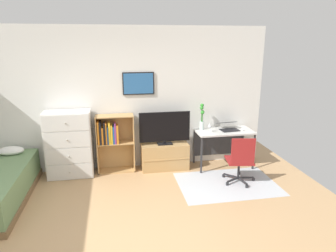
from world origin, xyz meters
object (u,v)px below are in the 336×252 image
(office_chair, at_px, (241,159))
(laptop, at_px, (228,126))
(bookshelf, at_px, (112,139))
(bamboo_vase, at_px, (202,117))
(television, at_px, (165,128))
(dresser, at_px, (69,144))
(wine_glass, at_px, (210,125))
(desk, at_px, (222,136))
(computer_mouse, at_px, (242,130))
(tv_stand, at_px, (165,156))

(office_chair, relative_size, laptop, 2.08)
(bookshelf, relative_size, bamboo_vase, 2.14)
(television, bearing_deg, dresser, 179.76)
(laptop, relative_size, wine_glass, 2.29)
(desk, bearing_deg, computer_mouse, -21.68)
(dresser, distance_m, tv_stand, 1.80)
(computer_mouse, bearing_deg, tv_stand, 174.22)
(dresser, distance_m, wine_glass, 2.62)
(dresser, relative_size, laptop, 2.96)
(laptop, xyz_separation_m, wine_glass, (-0.42, -0.12, 0.07))
(bookshelf, xyz_separation_m, office_chair, (2.17, -0.94, -0.19))
(wine_glass, bearing_deg, tv_stand, 169.84)
(tv_stand, xyz_separation_m, laptop, (1.26, -0.04, 0.55))
(bookshelf, height_order, desk, bookshelf)
(bamboo_vase, distance_m, wine_glass, 0.26)
(office_chair, xyz_separation_m, wine_glass, (-0.34, 0.74, 0.42))
(office_chair, bearing_deg, tv_stand, 151.91)
(dresser, height_order, wine_glass, dresser)
(dresser, xyz_separation_m, wine_glass, (2.60, -0.14, 0.26))
(television, xyz_separation_m, bamboo_vase, (0.75, 0.09, 0.16))
(bamboo_vase, relative_size, wine_glass, 2.85)
(office_chair, distance_m, laptop, 0.93)
(bamboo_vase, bearing_deg, dresser, -178.11)
(computer_mouse, relative_size, wine_glass, 0.58)
(bookshelf, height_order, tv_stand, bookshelf)
(tv_stand, bearing_deg, television, -90.00)
(tv_stand, height_order, bamboo_vase, bamboo_vase)
(tv_stand, distance_m, computer_mouse, 1.60)
(desk, bearing_deg, television, -179.57)
(dresser, relative_size, computer_mouse, 11.73)
(television, relative_size, office_chair, 1.13)
(tv_stand, height_order, desk, desk)
(television, relative_size, desk, 0.88)
(office_chair, bearing_deg, bookshelf, 165.60)
(dresser, bearing_deg, office_chair, -16.63)
(office_chair, distance_m, wine_glass, 0.91)
(television, bearing_deg, desk, 0.43)
(dresser, height_order, bookshelf, dresser)
(bookshelf, distance_m, wine_glass, 1.86)
(bookshelf, height_order, laptop, bookshelf)
(bamboo_vase, bearing_deg, laptop, -11.50)
(tv_stand, bearing_deg, wine_glass, -10.16)
(tv_stand, distance_m, laptop, 1.38)
(desk, xyz_separation_m, computer_mouse, (0.35, -0.14, 0.15))
(office_chair, bearing_deg, bamboo_vase, 122.89)
(television, distance_m, desk, 1.18)
(desk, height_order, office_chair, office_chair)
(television, xyz_separation_m, office_chair, (1.18, -0.87, -0.37))
(television, bearing_deg, laptop, -0.60)
(computer_mouse, bearing_deg, bamboo_vase, 163.74)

